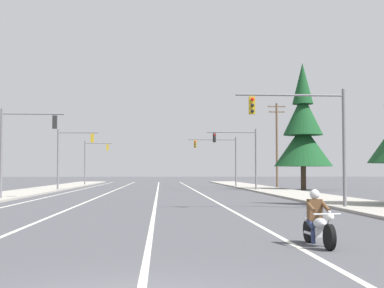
{
  "coord_description": "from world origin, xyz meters",
  "views": [
    {
      "loc": [
        0.52,
        -8.51,
        1.93
      ],
      "look_at": [
        1.84,
        15.48,
        3.09
      ],
      "focal_mm": 53.31,
      "sensor_mm": 36.0,
      "label": 1
    }
  ],
  "objects": [
    {
      "name": "conifer_tree_right_verge_far",
      "position": [
        15.32,
        49.87,
        6.09
      ],
      "size": [
        6.04,
        6.04,
        13.29
      ],
      "color": "#423023",
      "rests_on": "ground"
    },
    {
      "name": "traffic_signal_near_right",
      "position": [
        8.29,
        20.26,
        4.15
      ],
      "size": [
        5.73,
        0.41,
        6.2
      ],
      "color": "slate",
      "rests_on": "ground"
    },
    {
      "name": "traffic_signal_far_right",
      "position": [
        8.03,
        61.34,
        4.17
      ],
      "size": [
        6.02,
        0.4,
        6.2
      ],
      "color": "slate",
      "rests_on": "ground"
    },
    {
      "name": "utility_pole_right_far",
      "position": [
        14.45,
        59.04,
        5.43
      ],
      "size": [
        2.14,
        0.26,
        10.13
      ],
      "color": "brown",
      "rests_on": "ground"
    },
    {
      "name": "lane_stripe_far_left",
      "position": [
        -7.99,
        45.0,
        0.0
      ],
      "size": [
        0.16,
        100.0,
        0.01
      ],
      "primitive_type": "cube",
      "color": "beige",
      "rests_on": "ground"
    },
    {
      "name": "motorcycle_with_rider",
      "position": [
        4.6,
        6.14,
        0.59
      ],
      "size": [
        0.7,
        2.19,
        1.46
      ],
      "color": "black",
      "rests_on": "ground"
    },
    {
      "name": "lane_stripe_center",
      "position": [
        0.21,
        45.0,
        0.0
      ],
      "size": [
        0.16,
        100.0,
        0.01
      ],
      "primitive_type": "cube",
      "color": "beige",
      "rests_on": "ground"
    },
    {
      "name": "traffic_signal_mid_right",
      "position": [
        8.62,
        48.05,
        4.11
      ],
      "size": [
        5.01,
        0.37,
        6.2
      ],
      "color": "slate",
      "rests_on": "ground"
    },
    {
      "name": "traffic_signal_near_left",
      "position": [
        -9.06,
        30.64,
        4.06
      ],
      "size": [
        4.24,
        0.46,
        6.2
      ],
      "color": "slate",
      "rests_on": "ground"
    },
    {
      "name": "traffic_signal_far_left",
      "position": [
        -8.97,
        71.35,
        4.02
      ],
      "size": [
        3.75,
        0.43,
        6.2
      ],
      "color": "slate",
      "rests_on": "ground"
    },
    {
      "name": "lane_stripe_right",
      "position": [
        4.03,
        45.0,
        0.0
      ],
      "size": [
        0.16,
        100.0,
        0.01
      ],
      "primitive_type": "cube",
      "color": "beige",
      "rests_on": "ground"
    },
    {
      "name": "lane_stripe_left",
      "position": [
        -4.17,
        45.0,
        0.0
      ],
      "size": [
        0.16,
        100.0,
        0.01
      ],
      "primitive_type": "cube",
      "color": "beige",
      "rests_on": "ground"
    },
    {
      "name": "traffic_signal_mid_left",
      "position": [
        -8.68,
        49.5,
        4.05
      ],
      "size": [
        4.13,
        0.37,
        6.2
      ],
      "color": "slate",
      "rests_on": "ground"
    },
    {
      "name": "sidewalk_kerb_left",
      "position": [
        -11.57,
        40.0,
        0.07
      ],
      "size": [
        4.4,
        110.0,
        0.14
      ],
      "primitive_type": "cube",
      "color": "#9E998E",
      "rests_on": "ground"
    },
    {
      "name": "sidewalk_kerb_right",
      "position": [
        11.57,
        40.0,
        0.07
      ],
      "size": [
        4.4,
        110.0,
        0.14
      ],
      "primitive_type": "cube",
      "color": "#9E998E",
      "rests_on": "ground"
    }
  ]
}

